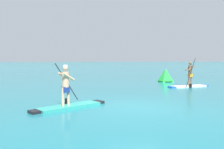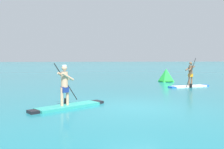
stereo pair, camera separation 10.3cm
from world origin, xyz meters
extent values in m
plane|color=#1E727F|center=(0.00, 0.00, 0.00)|extent=(440.00, 440.00, 0.00)
cube|color=teal|center=(-2.58, 0.55, 0.05)|extent=(2.60, 1.81, 0.10)
cube|color=black|center=(-1.30, 1.21, 0.05)|extent=(0.51, 0.59, 0.10)
cube|color=black|center=(-3.85, -0.10, 0.05)|extent=(0.48, 0.53, 0.10)
cylinder|color=tan|center=(-2.62, 0.53, 0.46)|extent=(0.11, 0.11, 0.71)
cylinder|color=tan|center=(-2.83, 0.42, 0.46)|extent=(0.11, 0.11, 0.71)
cube|color=navy|center=(-2.73, 0.48, 0.72)|extent=(0.33, 0.31, 0.22)
cylinder|color=tan|center=(-2.73, 0.48, 1.11)|extent=(0.26, 0.26, 0.60)
sphere|color=tan|center=(-2.73, 0.48, 1.55)|extent=(0.21, 0.21, 0.21)
cylinder|color=white|center=(-2.73, 0.48, 1.64)|extent=(0.18, 0.18, 0.06)
cylinder|color=tan|center=(-2.75, 0.64, 1.22)|extent=(0.51, 0.36, 0.37)
cylinder|color=tan|center=(-2.61, 0.37, 1.22)|extent=(0.51, 0.36, 0.37)
cylinder|color=black|center=(-2.63, 1.05, 0.95)|extent=(0.97, 0.56, 1.58)
cube|color=black|center=(-2.63, 1.05, 0.12)|extent=(0.16, 0.21, 0.32)
cube|color=white|center=(6.05, 5.56, 0.04)|extent=(2.61, 1.02, 0.09)
cube|color=blue|center=(4.63, 5.38, 0.04)|extent=(0.38, 0.53, 0.09)
cube|color=blue|center=(7.47, 5.74, 0.04)|extent=(0.37, 0.46, 0.09)
cylinder|color=brown|center=(6.06, 5.56, 0.49)|extent=(0.11, 0.11, 0.80)
cylinder|color=brown|center=(6.26, 5.59, 0.49)|extent=(0.11, 0.11, 0.80)
cube|color=orange|center=(6.16, 5.57, 0.80)|extent=(0.29, 0.25, 0.22)
cylinder|color=brown|center=(6.16, 5.57, 1.19)|extent=(0.26, 0.26, 0.60)
sphere|color=brown|center=(6.16, 5.57, 1.62)|extent=(0.21, 0.21, 0.21)
cylinder|color=brown|center=(6.13, 5.42, 1.29)|extent=(0.56, 0.17, 0.37)
cylinder|color=brown|center=(6.09, 5.72, 1.29)|extent=(0.56, 0.17, 0.37)
cylinder|color=black|center=(5.87, 5.08, 1.02)|extent=(0.77, 0.13, 1.95)
cube|color=black|center=(5.87, 5.08, 0.11)|extent=(0.10, 0.21, 0.32)
pyramid|color=green|center=(6.37, 9.45, 0.55)|extent=(1.44, 1.44, 1.10)
torus|color=#167226|center=(6.37, 9.45, 0.06)|extent=(1.24, 1.24, 0.12)
camera|label=1|loc=(-3.43, -8.64, 1.86)|focal=37.88mm
camera|label=2|loc=(-3.33, -8.66, 1.86)|focal=37.88mm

